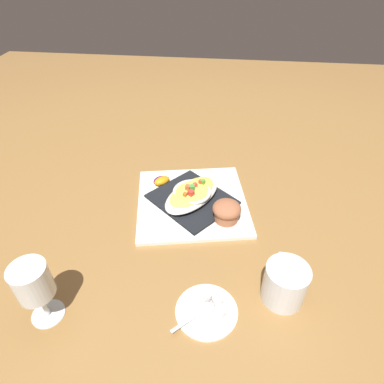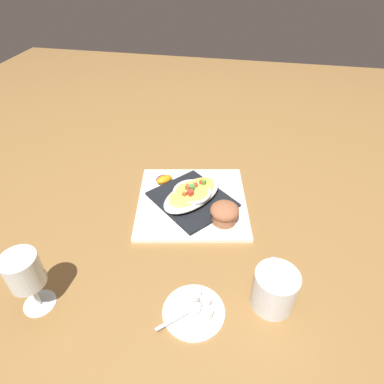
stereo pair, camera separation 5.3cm
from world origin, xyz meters
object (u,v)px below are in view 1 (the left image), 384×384
coffee_mug (284,285)px  creamer_saucer (207,311)px  orange_garnish (161,181)px  creamer_cup_1 (218,300)px  square_plate (192,202)px  creamer_cup_0 (221,311)px  muffin (227,211)px  spoon (204,310)px  creamer_cup_2 (207,295)px  stemmed_glass (33,284)px  gratin_dish (192,193)px

coffee_mug → creamer_saucer: (-0.15, -0.06, -0.03)m
orange_garnish → creamer_cup_1: orange_garnish is taller
square_plate → creamer_cup_0: bearing=-73.9°
muffin → coffee_mug: coffee_mug is taller
muffin → creamer_cup_1: bearing=-91.9°
creamer_saucer → creamer_cup_1: size_ratio=5.23×
coffee_mug → spoon: 0.17m
muffin → creamer_cup_2: size_ratio=3.06×
creamer_cup_0 → creamer_cup_1: size_ratio=1.00×
muffin → orange_garnish: (-0.20, 0.13, -0.02)m
orange_garnish → spoon: bearing=-68.1°
muffin → coffee_mug: 0.24m
orange_garnish → spoon: size_ratio=0.80×
stemmed_glass → spoon: 0.32m
square_plate → muffin: (0.10, -0.06, 0.03)m
coffee_mug → creamer_cup_1: bearing=-164.6°
creamer_cup_2 → creamer_cup_0: bearing=-47.6°
square_plate → orange_garnish: bearing=145.7°
orange_garnish → creamer_cup_2: size_ratio=2.83×
coffee_mug → creamer_cup_2: 0.16m
gratin_dish → creamer_cup_0: (0.10, -0.33, -0.02)m
gratin_dish → creamer_cup_1: gratin_dish is taller
creamer_cup_0 → stemmed_glass: bearing=-173.8°
creamer_cup_2 → coffee_mug: bearing=10.0°
orange_garnish → coffee_mug: 0.47m
orange_garnish → creamer_cup_2: 0.40m
orange_garnish → creamer_cup_0: (0.19, -0.40, -0.00)m
spoon → muffin: bearing=82.7°
orange_garnish → creamer_cup_1: (0.19, -0.38, -0.00)m
orange_garnish → stemmed_glass: stemmed_glass is taller
square_plate → coffee_mug: coffee_mug is taller
square_plate → orange_garnish: (-0.10, 0.07, 0.01)m
coffee_mug → spoon: size_ratio=1.40×
creamer_saucer → spoon: spoon is taller
stemmed_glass → creamer_cup_0: bearing=6.2°
creamer_cup_2 → gratin_dish: bearing=102.4°
muffin → spoon: 0.27m
spoon → creamer_cup_2: bearing=84.2°
creamer_cup_1 → creamer_cup_2: same height
gratin_dish → spoon: size_ratio=2.53×
muffin → orange_garnish: muffin is taller
coffee_mug → creamer_cup_2: size_ratio=4.98×
gratin_dish → creamer_cup_2: bearing=-77.6°
creamer_saucer → gratin_dish: bearing=101.7°
gratin_dish → creamer_cup_1: (0.09, -0.31, -0.02)m
stemmed_glass → creamer_cup_2: stemmed_glass is taller
square_plate → creamer_cup_2: (0.07, -0.30, 0.01)m
stemmed_glass → creamer_saucer: size_ratio=1.15×
coffee_mug → creamer_cup_0: (-0.12, -0.06, -0.02)m
creamer_cup_2 → creamer_cup_1: bearing=-21.8°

